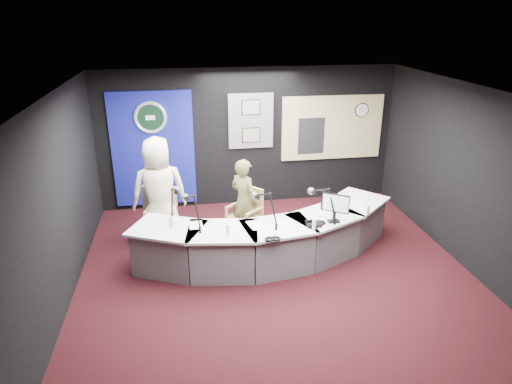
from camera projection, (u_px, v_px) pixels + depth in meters
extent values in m
plane|color=black|center=(277.00, 277.00, 7.01)|extent=(6.00, 6.00, 0.00)
cube|color=silver|center=(281.00, 93.00, 5.97)|extent=(6.00, 6.00, 0.02)
cube|color=black|center=(248.00, 138.00, 9.24)|extent=(6.00, 0.02, 2.80)
cube|color=black|center=(355.00, 326.00, 3.74)|extent=(6.00, 0.02, 2.80)
cube|color=black|center=(57.00, 206.00, 6.04)|extent=(0.02, 6.00, 2.80)
cube|color=black|center=(472.00, 180.00, 6.94)|extent=(0.02, 6.00, 2.80)
cube|color=navy|center=(153.00, 150.00, 8.98)|extent=(1.60, 0.05, 2.30)
torus|color=silver|center=(150.00, 118.00, 8.70)|extent=(0.63, 0.07, 0.63)
cylinder|color=black|center=(150.00, 118.00, 8.71)|extent=(0.48, 0.01, 0.48)
cube|color=slate|center=(251.00, 121.00, 9.09)|extent=(0.90, 0.04, 1.10)
cube|color=#7C755A|center=(251.00, 107.00, 8.95)|extent=(0.34, 0.02, 0.27)
cube|color=#7C755A|center=(251.00, 135.00, 9.16)|extent=(0.34, 0.02, 0.27)
cube|color=#C8B87D|center=(332.00, 128.00, 9.41)|extent=(2.12, 0.06, 1.32)
cube|color=#FFE1A1|center=(332.00, 128.00, 9.41)|extent=(2.00, 0.02, 1.20)
cube|color=black|center=(311.00, 136.00, 9.38)|extent=(0.55, 0.02, 0.75)
cylinder|color=white|center=(362.00, 110.00, 9.35)|extent=(0.28, 0.01, 0.28)
cube|color=gray|center=(157.00, 204.00, 8.05)|extent=(0.51, 0.19, 0.70)
imported|color=beige|center=(159.00, 192.00, 7.71)|extent=(1.01, 0.73, 1.90)
imported|color=brown|center=(244.00, 201.00, 7.84)|extent=(0.63, 0.65, 1.51)
cube|color=black|center=(335.00, 203.00, 6.97)|extent=(0.40, 0.28, 0.31)
cube|color=black|center=(314.00, 224.00, 6.95)|extent=(0.23, 0.18, 0.06)
torus|color=black|center=(318.00, 223.00, 7.01)|extent=(0.20, 0.20, 0.03)
torus|color=black|center=(273.00, 239.00, 6.52)|extent=(0.19, 0.19, 0.03)
cube|color=white|center=(196.00, 225.00, 6.97)|extent=(0.21, 0.30, 0.00)
cube|color=white|center=(256.00, 225.00, 6.98)|extent=(0.30, 0.37, 0.00)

